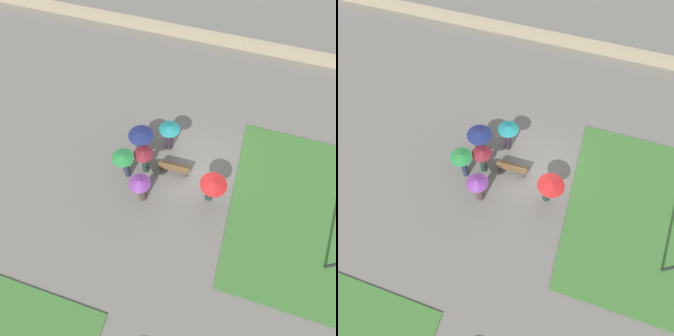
% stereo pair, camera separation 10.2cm
% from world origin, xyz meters
% --- Properties ---
extents(ground_plane, '(90.00, 90.00, 0.00)m').
position_xyz_m(ground_plane, '(0.00, 0.00, 0.00)').
color(ground_plane, '#66635E').
extents(lawn_patch_near, '(8.16, 8.60, 0.06)m').
position_xyz_m(lawn_patch_near, '(-6.07, 1.02, 0.03)').
color(lawn_patch_near, '#386B2D').
rests_on(lawn_patch_near, ground_plane).
extents(parapet_wall, '(45.00, 0.35, 0.72)m').
position_xyz_m(parapet_wall, '(0.00, -9.46, 0.36)').
color(parapet_wall, tan).
rests_on(parapet_wall, ground_plane).
extents(park_bench, '(1.52, 0.46, 0.90)m').
position_xyz_m(park_bench, '(1.03, 0.70, 0.46)').
color(park_bench, brown).
rests_on(park_bench, ground_plane).
extents(crowd_person_maroon, '(0.91, 0.91, 1.81)m').
position_xyz_m(crowd_person_maroon, '(2.41, 0.98, 1.30)').
color(crowd_person_maroon, '#1E3328').
rests_on(crowd_person_maroon, ground_plane).
extents(crowd_person_navy, '(1.19, 1.19, 1.82)m').
position_xyz_m(crowd_person_navy, '(2.85, 0.08, 1.39)').
color(crowd_person_navy, black).
rests_on(crowd_person_navy, ground_plane).
extents(crowd_person_purple, '(0.94, 0.94, 1.90)m').
position_xyz_m(crowd_person_purple, '(2.06, 2.42, 1.27)').
color(crowd_person_purple, '#47382D').
rests_on(crowd_person_purple, ground_plane).
extents(crowd_person_green, '(1.00, 1.00, 1.89)m').
position_xyz_m(crowd_person_green, '(3.18, 1.49, 1.37)').
color(crowd_person_green, '#282D47').
rests_on(crowd_person_green, ground_plane).
extents(crowd_person_red, '(1.18, 1.18, 1.77)m').
position_xyz_m(crowd_person_red, '(-0.94, 1.52, 1.35)').
color(crowd_person_red, '#1E3328').
rests_on(crowd_person_red, ground_plane).
extents(crowd_person_teal, '(1.01, 1.01, 1.83)m').
position_xyz_m(crowd_person_teal, '(1.68, -0.66, 1.31)').
color(crowd_person_teal, '#2D2333').
rests_on(crowd_person_teal, ground_plane).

